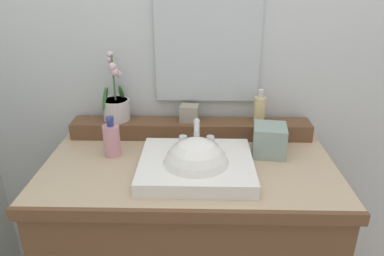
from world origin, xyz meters
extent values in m
cube|color=silver|center=(0.00, 0.43, 1.38)|extent=(2.76, 0.20, 2.76)
cube|color=brown|center=(0.00, 0.00, 0.43)|extent=(1.12, 0.61, 0.85)
cube|color=tan|center=(0.00, 0.00, 0.87)|extent=(1.15, 0.64, 0.04)
cube|color=brown|center=(0.00, -0.32, 0.87)|extent=(1.15, 0.02, 0.04)
cube|color=brown|center=(0.00, 0.25, 0.92)|extent=(1.08, 0.12, 0.07)
cube|color=white|center=(0.03, -0.07, 0.91)|extent=(0.42, 0.37, 0.05)
sphere|color=white|center=(0.03, -0.09, 0.90)|extent=(0.26, 0.26, 0.26)
cylinder|color=silver|center=(0.03, 0.06, 0.99)|extent=(0.02, 0.02, 0.10)
cylinder|color=silver|center=(0.03, 0.00, 1.04)|extent=(0.02, 0.11, 0.02)
sphere|color=silver|center=(0.03, 0.06, 1.04)|extent=(0.03, 0.03, 0.03)
cylinder|color=silver|center=(-0.03, 0.06, 0.96)|extent=(0.03, 0.03, 0.04)
cylinder|color=silver|center=(0.08, 0.06, 0.96)|extent=(0.03, 0.03, 0.04)
cylinder|color=silver|center=(-0.34, 0.27, 1.01)|extent=(0.12, 0.12, 0.09)
cylinder|color=tan|center=(-0.34, 0.27, 1.05)|extent=(0.11, 0.11, 0.01)
cylinder|color=#476B38|center=(-0.34, 0.27, 1.16)|extent=(0.01, 0.01, 0.20)
ellipsoid|color=#387033|center=(-0.38, 0.23, 1.07)|extent=(0.04, 0.04, 0.11)
ellipsoid|color=#387033|center=(-0.38, 0.27, 1.07)|extent=(0.03, 0.03, 0.08)
ellipsoid|color=#387033|center=(-0.32, 0.30, 1.07)|extent=(0.04, 0.04, 0.08)
sphere|color=silver|center=(-0.32, 0.29, 1.17)|extent=(0.03, 0.03, 0.03)
sphere|color=silver|center=(-0.33, 0.25, 1.19)|extent=(0.04, 0.04, 0.04)
sphere|color=silver|center=(-0.33, 0.24, 1.21)|extent=(0.03, 0.03, 0.03)
sphere|color=silver|center=(-0.35, 0.28, 1.24)|extent=(0.03, 0.03, 0.03)
sphere|color=silver|center=(-0.35, 0.28, 1.26)|extent=(0.03, 0.03, 0.03)
cylinder|color=#DDC485|center=(0.31, 0.25, 1.02)|extent=(0.05, 0.05, 0.11)
cylinder|color=silver|center=(0.31, 0.25, 1.08)|extent=(0.02, 0.02, 0.02)
cylinder|color=silver|center=(0.31, 0.25, 1.10)|extent=(0.02, 0.02, 0.02)
cylinder|color=silver|center=(0.31, 0.24, 1.11)|extent=(0.01, 0.03, 0.01)
cube|color=gray|center=(-0.01, 0.25, 1.00)|extent=(0.09, 0.07, 0.08)
cylinder|color=#D08F9D|center=(-0.32, 0.06, 0.95)|extent=(0.07, 0.07, 0.13)
cylinder|color=navy|center=(-0.32, 0.06, 1.03)|extent=(0.03, 0.03, 0.02)
cylinder|color=navy|center=(-0.32, 0.06, 1.05)|extent=(0.03, 0.03, 0.02)
cylinder|color=navy|center=(-0.32, 0.04, 1.05)|extent=(0.01, 0.04, 0.01)
cube|color=#899E96|center=(0.33, 0.08, 0.95)|extent=(0.15, 0.15, 0.13)
cube|color=silver|center=(0.07, 0.32, 1.34)|extent=(0.46, 0.02, 0.59)
camera|label=1|loc=(0.04, -1.26, 1.59)|focal=33.85mm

